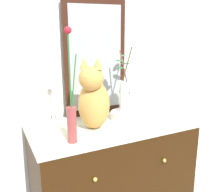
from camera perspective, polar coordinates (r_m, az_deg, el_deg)
wall_back at (r=1.85m, az=-4.51°, el=10.46°), size 4.40×0.08×2.60m
sideboard at (r=1.86m, az=0.00°, el=-18.31°), size 1.02×0.51×0.85m
mirror_leaning at (r=1.76m, az=-3.64°, el=8.19°), size 0.43×0.03×0.77m
cat_sitting at (r=1.53m, az=-4.03°, el=-0.67°), size 0.29×0.35×0.43m
vase_slim_green at (r=1.37m, az=-8.79°, el=-4.09°), size 0.06×0.05×0.60m
bowl_porcelain at (r=1.74m, az=2.98°, el=-4.21°), size 0.20×0.20×0.05m
vase_glass_clear at (r=1.70m, az=3.00°, el=0.30°), size 0.16×0.17×0.42m
candle_pillar at (r=1.52m, az=-14.67°, el=-6.70°), size 0.05×0.05×0.11m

